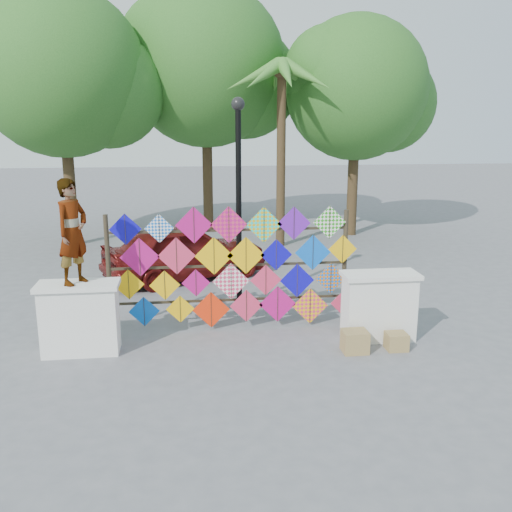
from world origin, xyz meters
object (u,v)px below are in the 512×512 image
object	(u,v)px
vendor_woman	(72,232)
kite_rack	(235,267)
lamppost	(239,184)
sedan	(185,251)

from	to	relation	value
vendor_woman	kite_rack	bearing A→B (deg)	-40.29
vendor_woman	lamppost	distance (m)	3.77
vendor_woman	lamppost	bearing A→B (deg)	-22.44
vendor_woman	sedan	size ratio (longest dim) A/B	0.43
sedan	kite_rack	bearing A→B (deg)	171.53
kite_rack	lamppost	size ratio (longest dim) A/B	1.09
vendor_woman	lamppost	xyz separation A→B (m)	(3.02, 2.20, 0.51)
kite_rack	lamppost	bearing A→B (deg)	81.20
vendor_woman	sedan	world-z (taller)	vendor_woman
kite_rack	sedan	xyz separation A→B (m)	(-0.97, 3.72, -0.52)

